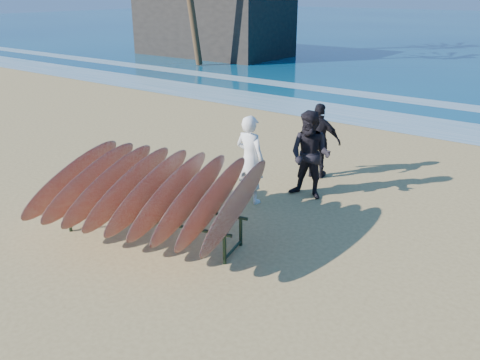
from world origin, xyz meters
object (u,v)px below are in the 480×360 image
(surfboard_rack, at_px, (150,190))
(person_dark_b, at_px, (319,141))
(person_dark_a, at_px, (310,155))
(person_white, at_px, (250,159))
(building, at_px, (213,22))

(surfboard_rack, bearing_deg, person_dark_b, 65.49)
(surfboard_rack, xyz_separation_m, person_dark_b, (0.76, 4.35, -0.05))
(surfboard_rack, bearing_deg, person_dark_a, 54.93)
(surfboard_rack, relative_size, person_white, 2.14)
(surfboard_rack, bearing_deg, person_white, 66.35)
(person_dark_a, bearing_deg, surfboard_rack, -117.15)
(person_dark_b, xyz_separation_m, building, (-16.14, 15.75, 1.19))
(person_dark_b, bearing_deg, person_dark_a, 98.77)
(person_white, relative_size, person_dark_b, 1.05)
(building, bearing_deg, person_white, -48.51)
(person_white, xyz_separation_m, building, (-15.74, 17.80, 1.16))
(person_white, distance_m, building, 23.79)
(person_white, relative_size, building, 0.19)
(person_dark_a, xyz_separation_m, building, (-16.57, 16.90, 1.14))
(surfboard_rack, relative_size, person_dark_a, 2.10)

